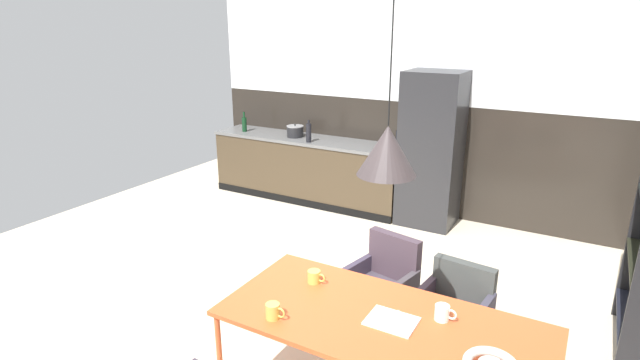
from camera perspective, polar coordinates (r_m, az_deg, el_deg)
ground_plane at (r=4.31m, az=-2.94°, el=-16.41°), size 8.16×8.16×0.00m
back_wall_splashback_dark at (r=6.59m, az=11.46°, el=2.55°), size 6.10×0.12×1.45m
back_wall_panel_upper at (r=6.37m, az=12.28°, el=15.22°), size 6.10×0.12×1.45m
kitchen_counter at (r=6.95m, az=-1.45°, el=1.32°), size 2.83×0.63×0.89m
refrigerator_column at (r=6.13m, az=12.77°, el=3.44°), size 0.68×0.60×1.89m
dining_table at (r=3.07m, az=7.25°, el=-16.40°), size 1.94×0.89×0.75m
armchair_head_of_table at (r=3.79m, az=15.50°, el=-13.43°), size 0.53×0.52×0.76m
armchair_facing_counter at (r=4.05m, az=7.62°, el=-10.75°), size 0.57×0.56×0.80m
open_book at (r=3.03m, az=8.31°, el=-15.89°), size 0.29×0.23×0.02m
mug_wide_latte at (r=3.37m, az=-0.65°, el=-11.15°), size 0.13×0.09×0.09m
mug_tall_blue at (r=3.08m, az=14.04°, el=-14.72°), size 0.13×0.09×0.09m
mug_white_ceramic at (r=3.02m, az=-5.45°, el=-14.91°), size 0.13×0.09×0.10m
cooking_pot at (r=6.90m, az=-2.91°, el=5.67°), size 0.24×0.24×0.18m
bottle_spice_small at (r=7.31m, az=-8.77°, el=6.46°), size 0.07×0.07×0.29m
bottle_vinegar_dark at (r=6.56m, az=-1.33°, el=5.51°), size 0.07×0.07×0.30m
bottle_oil_tall at (r=6.32m, az=9.08°, el=4.72°), size 0.07×0.07×0.29m
pendant_lamp_over_table_near at (r=2.58m, az=7.81°, el=3.42°), size 0.32×0.32×1.19m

